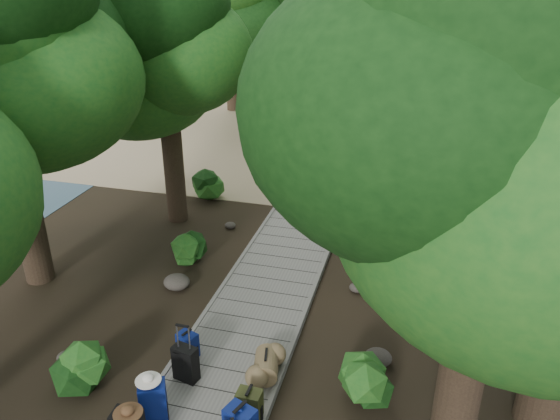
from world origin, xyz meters
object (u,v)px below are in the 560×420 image
(suitcase_on_boardwalk, at_px, (186,363))
(kayak, at_px, (268,141))
(backpack_left_c, at_px, (153,399))
(sun_lounger, at_px, (419,154))
(backpack_right_d, at_px, (249,404))
(duffel_right_khaki, at_px, (266,365))
(backpack_left_d, at_px, (188,344))
(lone_suitcase_on_sand, at_px, (339,162))

(suitcase_on_boardwalk, height_order, kayak, suitcase_on_boardwalk)
(backpack_left_c, bearing_deg, sun_lounger, 49.01)
(backpack_right_d, distance_m, duffel_right_khaki, 0.99)
(duffel_right_khaki, bearing_deg, backpack_left_d, 163.57)
(lone_suitcase_on_sand, bearing_deg, suitcase_on_boardwalk, -92.12)
(suitcase_on_boardwalk, bearing_deg, backpack_left_c, -83.41)
(kayak, bearing_deg, backpack_left_d, -98.56)
(backpack_left_d, bearing_deg, lone_suitcase_on_sand, 104.20)
(backpack_left_c, xyz_separation_m, backpack_right_d, (1.41, 0.38, -0.09))
(backpack_left_d, height_order, backpack_right_d, backpack_right_d)
(lone_suitcase_on_sand, xyz_separation_m, sun_lounger, (2.57, 1.75, -0.09))
(duffel_right_khaki, distance_m, sun_lounger, 12.11)
(backpack_left_c, xyz_separation_m, lone_suitcase_on_sand, (0.92, 11.53, -0.12))
(duffel_right_khaki, height_order, kayak, duffel_right_khaki)
(backpack_left_d, xyz_separation_m, duffel_right_khaki, (1.47, -0.11, -0.05))
(lone_suitcase_on_sand, relative_size, sun_lounger, 0.43)
(backpack_left_c, height_order, duffel_right_khaki, backpack_left_c)
(lone_suitcase_on_sand, bearing_deg, kayak, 147.63)
(duffel_right_khaki, bearing_deg, suitcase_on_boardwalk, -173.53)
(sun_lounger, bearing_deg, lone_suitcase_on_sand, -131.17)
(backpack_left_c, relative_size, duffel_right_khaki, 1.20)
(backpack_left_c, distance_m, backpack_right_d, 1.46)
(lone_suitcase_on_sand, xyz_separation_m, kayak, (-3.07, 2.12, -0.19))
(backpack_left_d, distance_m, backpack_right_d, 1.86)
(backpack_left_c, bearing_deg, duffel_right_khaki, 18.34)
(duffel_right_khaki, distance_m, suitcase_on_boardwalk, 1.34)
(backpack_right_d, bearing_deg, kayak, 106.49)
(suitcase_on_boardwalk, relative_size, lone_suitcase_on_sand, 0.90)
(kayak, relative_size, sun_lounger, 2.01)
(suitcase_on_boardwalk, bearing_deg, backpack_right_d, -9.83)
(backpack_left_d, height_order, suitcase_on_boardwalk, suitcase_on_boardwalk)
(duffel_right_khaki, distance_m, kayak, 12.79)
(backpack_left_c, height_order, backpack_left_d, backpack_left_c)
(backpack_left_d, relative_size, sun_lounger, 0.32)
(duffel_right_khaki, xyz_separation_m, suitcase_on_boardwalk, (-1.27, -0.43, 0.11))
(backpack_right_d, relative_size, lone_suitcase_on_sand, 0.80)
(lone_suitcase_on_sand, distance_m, sun_lounger, 3.11)
(backpack_left_d, relative_size, duffel_right_khaki, 0.84)
(backpack_right_d, bearing_deg, lone_suitcase_on_sand, 93.99)
(duffel_right_khaki, relative_size, kayak, 0.19)
(backpack_left_c, height_order, kayak, backpack_left_c)
(backpack_right_d, bearing_deg, suitcase_on_boardwalk, 158.15)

